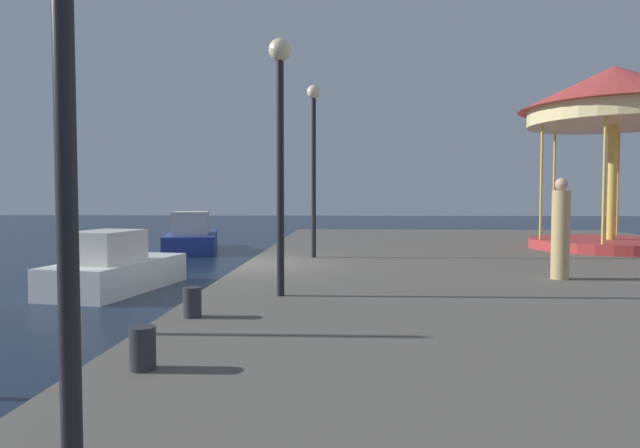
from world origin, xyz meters
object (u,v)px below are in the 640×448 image
(lamp_post_mid_promenade, at_px, (280,120))
(motorboat_blue, at_px, (192,237))
(lamp_post_far_end, at_px, (314,141))
(motorboat_white, at_px, (115,268))
(carousel, at_px, (614,112))
(person_near_carousel, at_px, (561,232))
(bollard_south, at_px, (143,348))
(bollard_north, at_px, (192,302))

(lamp_post_mid_promenade, bearing_deg, motorboat_blue, 110.92)
(lamp_post_far_end, bearing_deg, motorboat_white, -170.61)
(motorboat_white, bearing_deg, lamp_post_far_end, 9.39)
(carousel, height_order, person_near_carousel, carousel)
(motorboat_white, relative_size, carousel, 0.78)
(lamp_post_far_end, relative_size, bollard_south, 11.38)
(motorboat_blue, xyz_separation_m, lamp_post_mid_promenade, (5.91, -15.47, 2.98))
(motorboat_blue, distance_m, carousel, 17.17)
(carousel, xyz_separation_m, lamp_post_mid_promenade, (-9.18, -8.55, -1.37))
(carousel, xyz_separation_m, bollard_north, (-10.16, -10.20, -4.00))
(lamp_post_mid_promenade, distance_m, lamp_post_far_end, 5.77)
(carousel, relative_size, bollard_north, 13.99)
(bollard_south, distance_m, bollard_north, 2.23)
(bollard_south, relative_size, bollard_north, 1.00)
(person_near_carousel, bearing_deg, lamp_post_far_end, 144.00)
(carousel, relative_size, lamp_post_far_end, 1.23)
(motorboat_blue, xyz_separation_m, lamp_post_far_end, (6.09, -9.71, 3.24))
(carousel, bearing_deg, motorboat_white, -165.55)
(motorboat_blue, height_order, person_near_carousel, person_near_carousel)
(motorboat_blue, height_order, lamp_post_mid_promenade, lamp_post_mid_promenade)
(bollard_north, xyz_separation_m, person_near_carousel, (6.20, 3.74, 0.73))
(motorboat_white, bearing_deg, motorboat_blue, 95.55)
(lamp_post_mid_promenade, bearing_deg, bollard_north, -120.71)
(bollard_south, xyz_separation_m, person_near_carousel, (6.03, 5.97, 0.73))
(lamp_post_far_end, bearing_deg, lamp_post_mid_promenade, -91.75)
(motorboat_blue, relative_size, person_near_carousel, 2.95)
(motorboat_white, height_order, bollard_south, motorboat_white)
(motorboat_white, bearing_deg, bollard_north, -59.25)
(carousel, xyz_separation_m, lamp_post_far_end, (-9.00, -2.79, -1.11))
(bollard_north, bearing_deg, motorboat_blue, 106.08)
(motorboat_blue, height_order, motorboat_white, motorboat_blue)
(motorboat_blue, relative_size, lamp_post_far_end, 1.28)
(person_near_carousel, bearing_deg, motorboat_blue, 129.78)
(motorboat_blue, bearing_deg, motorboat_white, -84.45)
(lamp_post_mid_promenade, height_order, lamp_post_far_end, lamp_post_far_end)
(carousel, bearing_deg, person_near_carousel, -121.52)
(person_near_carousel, bearing_deg, lamp_post_mid_promenade, -158.12)
(carousel, height_order, lamp_post_far_end, carousel)
(lamp_post_mid_promenade, xyz_separation_m, bollard_north, (-0.98, -1.65, -2.63))
(motorboat_white, height_order, carousel, carousel)
(motorboat_white, xyz_separation_m, lamp_post_far_end, (5.07, 0.84, 3.31))
(motorboat_white, relative_size, bollard_north, 10.95)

